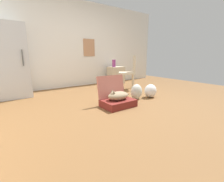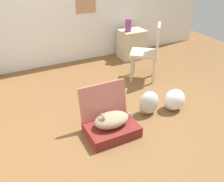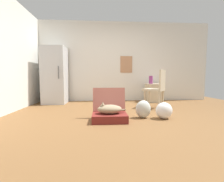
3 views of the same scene
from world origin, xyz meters
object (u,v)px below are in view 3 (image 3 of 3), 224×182
cat (109,109)px  refrigerator (55,76)px  plastic_bag_white (143,109)px  side_table (154,93)px  chair (157,88)px  vase_tall (151,80)px  suitcase_base (110,117)px  plastic_bag_clear (164,111)px

cat → refrigerator: 2.63m
plastic_bag_white → refrigerator: 2.96m
cat → side_table: bearing=53.8°
side_table → chair: 1.06m
vase_tall → chair: (-0.15, -0.96, -0.18)m
suitcase_base → side_table: bearing=53.9°
plastic_bag_clear → side_table: (0.48, 1.99, 0.14)m
suitcase_base → refrigerator: bearing=127.2°
side_table → chair: (-0.27, -1.00, 0.23)m
cat → plastic_bag_clear: cat is taller
cat → plastic_bag_clear: 1.05m
side_table → vase_tall: 0.44m
vase_tall → plastic_bag_white: bearing=-111.6°
plastic_bag_white → plastic_bag_clear: plastic_bag_white is taller
vase_tall → suitcase_base: bearing=-124.4°
suitcase_base → side_table: side_table is taller
plastic_bag_clear → side_table: size_ratio=0.54×
refrigerator → chair: (2.80, -0.95, -0.32)m
plastic_bag_white → refrigerator: size_ratio=0.20×
chair → vase_tall: bearing=-150.5°
refrigerator → vase_tall: 2.94m
refrigerator → suitcase_base: bearing=-52.8°
chair → plastic_bag_clear: bearing=26.2°
cat → plastic_bag_white: (0.67, 0.18, -0.05)m
plastic_bag_white → vase_tall: (0.74, 1.86, 0.54)m
side_table → chair: size_ratio=0.60×
plastic_bag_white → plastic_bag_clear: 0.39m
suitcase_base → plastic_bag_clear: plastic_bag_clear is taller
vase_tall → side_table: bearing=20.5°
plastic_bag_white → chair: (0.59, 0.91, 0.35)m
cat → chair: bearing=40.7°
suitcase_base → cat: bearing=176.4°
vase_tall → refrigerator: bearing=-179.9°
refrigerator → side_table: (3.07, 0.05, -0.55)m
plastic_bag_white → side_table: bearing=65.7°
suitcase_base → vase_tall: size_ratio=2.51×
cat → vase_tall: (1.40, 2.04, 0.49)m
refrigerator → chair: refrigerator is taller
cat → chair: (1.26, 1.08, 0.30)m
cat → plastic_bag_clear: (1.05, 0.10, -0.06)m
plastic_bag_clear → cat: bearing=-174.7°
suitcase_base → refrigerator: size_ratio=0.37×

